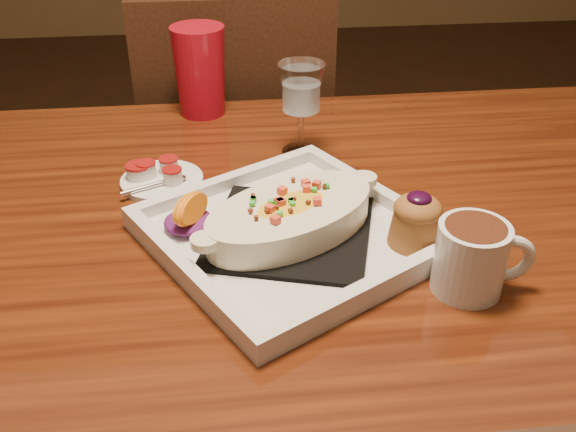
{
  "coord_description": "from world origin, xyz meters",
  "views": [
    {
      "loc": [
        -0.03,
        -0.72,
        1.22
      ],
      "look_at": [
        0.05,
        -0.01,
        0.77
      ],
      "focal_mm": 40.0,
      "sensor_mm": 36.0,
      "label": 1
    }
  ],
  "objects": [
    {
      "name": "table",
      "position": [
        0.0,
        0.0,
        0.65
      ],
      "size": [
        1.5,
        0.9,
        0.75
      ],
      "color": "#642A0E",
      "rests_on": "floor"
    },
    {
      "name": "chair_far",
      "position": [
        -0.0,
        0.63,
        0.51
      ],
      "size": [
        0.42,
        0.42,
        0.93
      ],
      "rotation": [
        0.0,
        0.0,
        3.14
      ],
      "color": "black",
      "rests_on": "floor"
    },
    {
      "name": "plate",
      "position": [
        0.06,
        -0.04,
        0.78
      ],
      "size": [
        0.44,
        0.44,
        0.08
      ],
      "rotation": [
        0.0,
        0.0,
        0.52
      ],
      "color": "silver",
      "rests_on": "table"
    },
    {
      "name": "coffee_mug",
      "position": [
        0.24,
        -0.16,
        0.8
      ],
      "size": [
        0.12,
        0.08,
        0.09
      ],
      "rotation": [
        0.0,
        0.0,
        -0.11
      ],
      "color": "silver",
      "rests_on": "table"
    },
    {
      "name": "goblet",
      "position": [
        0.09,
        0.21,
        0.86
      ],
      "size": [
        0.07,
        0.07,
        0.15
      ],
      "color": "silver",
      "rests_on": "table"
    },
    {
      "name": "saucer",
      "position": [
        -0.13,
        0.14,
        0.76
      ],
      "size": [
        0.12,
        0.12,
        0.08
      ],
      "color": "silver",
      "rests_on": "table"
    },
    {
      "name": "creamer_loose",
      "position": [
        -0.16,
        0.14,
        0.77
      ],
      "size": [
        0.04,
        0.04,
        0.03
      ],
      "color": "silver",
      "rests_on": "table"
    },
    {
      "name": "red_tumbler",
      "position": [
        -0.07,
        0.4,
        0.83
      ],
      "size": [
        0.1,
        0.1,
        0.16
      ],
      "primitive_type": "cone",
      "color": "#A10B1B",
      "rests_on": "table"
    }
  ]
}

